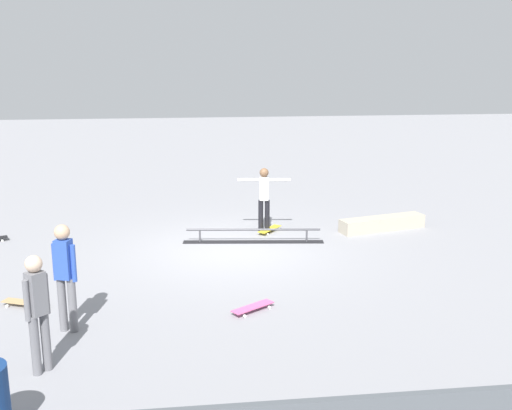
# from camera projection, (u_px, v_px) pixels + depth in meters

# --- Properties ---
(ground_plane) EXTENTS (60.00, 60.00, 0.00)m
(ground_plane) POSITION_uv_depth(u_px,v_px,m) (231.00, 250.00, 13.61)
(ground_plane) COLOR gray
(grind_rail) EXTENTS (3.23, 0.61, 0.33)m
(grind_rail) POSITION_uv_depth(u_px,v_px,m) (253.00, 236.00, 14.16)
(grind_rail) COLOR black
(grind_rail) RESTS_ON ground_plane
(skate_ledge) EXTENTS (2.25, 0.99, 0.32)m
(skate_ledge) POSITION_uv_depth(u_px,v_px,m) (382.00, 223.00, 15.16)
(skate_ledge) COLOR #B2A893
(skate_ledge) RESTS_ON ground_plane
(skater_main) EXTENTS (1.27, 0.23, 1.57)m
(skater_main) POSITION_uv_depth(u_px,v_px,m) (264.00, 195.00, 14.81)
(skater_main) COLOR black
(skater_main) RESTS_ON ground_plane
(skateboard_main) EXTENTS (0.66, 0.75, 0.09)m
(skateboard_main) POSITION_uv_depth(u_px,v_px,m) (270.00, 229.00, 14.99)
(skateboard_main) COLOR yellow
(skateboard_main) RESTS_ON ground_plane
(bystander_blue_shirt) EXTENTS (0.39, 0.26, 1.72)m
(bystander_blue_shirt) POSITION_uv_depth(u_px,v_px,m) (65.00, 272.00, 9.40)
(bystander_blue_shirt) COLOR slate
(bystander_blue_shirt) RESTS_ON ground_plane
(bystander_grey_shirt) EXTENTS (0.31, 0.32, 1.66)m
(bystander_grey_shirt) POSITION_uv_depth(u_px,v_px,m) (37.00, 307.00, 8.16)
(bystander_grey_shirt) COLOR slate
(bystander_grey_shirt) RESTS_ON ground_plane
(loose_skateboard_natural) EXTENTS (0.82, 0.49, 0.09)m
(loose_skateboard_natural) POSITION_uv_depth(u_px,v_px,m) (25.00, 303.00, 10.54)
(loose_skateboard_natural) COLOR tan
(loose_skateboard_natural) RESTS_ON ground_plane
(loose_skateboard_pink) EXTENTS (0.77, 0.61, 0.09)m
(loose_skateboard_pink) POSITION_uv_depth(u_px,v_px,m) (253.00, 307.00, 10.35)
(loose_skateboard_pink) COLOR #E05993
(loose_skateboard_pink) RESTS_ON ground_plane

